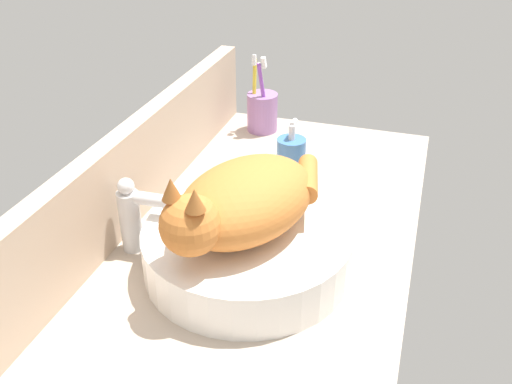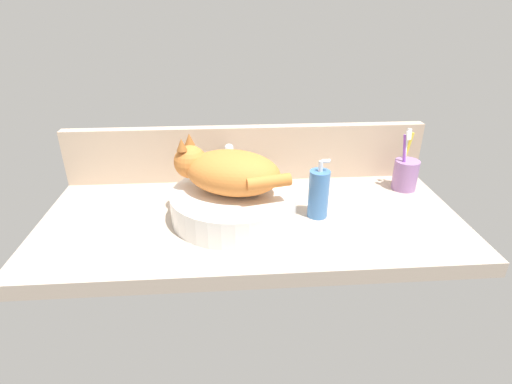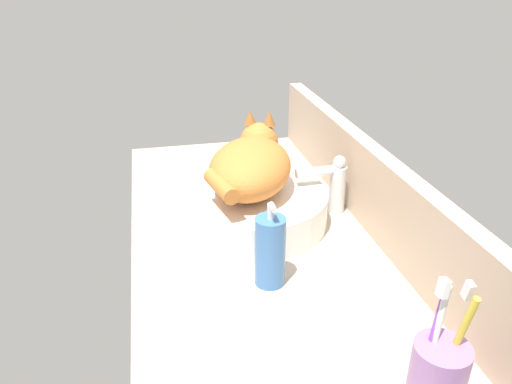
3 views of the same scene
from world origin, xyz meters
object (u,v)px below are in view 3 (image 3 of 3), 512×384
Objects in this scene: soap_dispenser at (270,251)px; faucet at (333,183)px; sink_basin at (250,207)px; toothbrush_cup at (438,371)px; cat at (251,164)px.

faucet is at bearing 138.88° from soap_dispenser.
sink_basin is 1.78× the size of toothbrush_cup.
soap_dispenser is at bearing -153.72° from toothbrush_cup.
sink_basin is 1.10× the size of cat.
cat reaches higher than faucet.
toothbrush_cup reaches higher than faucet.
toothbrush_cup is (52.60, 13.66, 1.38)cm from sink_basin.
toothbrush_cup is (30.10, 14.87, -1.59)cm from soap_dispenser.
toothbrush_cup reaches higher than sink_basin.
soap_dispenser is (23.24, -20.29, -0.62)cm from faucet.
cat is 2.22× the size of faucet.
sink_basin is 54.36cm from toothbrush_cup.
cat is 19.56cm from faucet.
sink_basin is 22.72cm from soap_dispenser.
sink_basin is 19.43cm from faucet.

